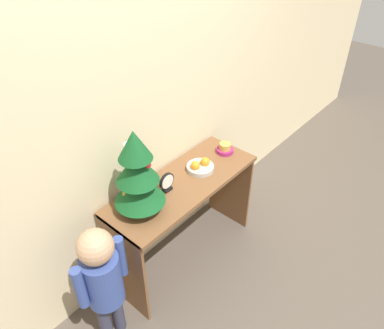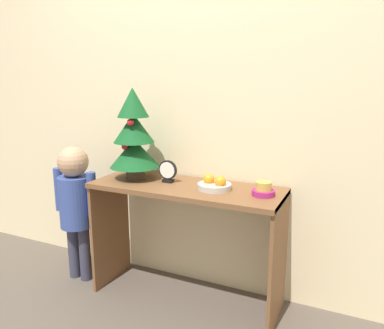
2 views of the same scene
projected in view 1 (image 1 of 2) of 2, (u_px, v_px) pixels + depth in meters
ground_plane at (205, 269)px, 2.92m from camera, size 12.00×12.00×0.00m
back_wall at (152, 106)px, 2.43m from camera, size 7.00×0.05×2.50m
console_table at (183, 201)px, 2.69m from camera, size 1.18×0.44×0.76m
mini_tree at (137, 175)px, 2.20m from camera, size 0.32×0.32×0.58m
fruit_bowl at (200, 166)px, 2.68m from camera, size 0.20×0.20×0.09m
singing_bowl at (225, 149)px, 2.85m from camera, size 0.13×0.13×0.08m
desk_clock at (167, 182)px, 2.47m from camera, size 0.12×0.04×0.14m
child_figure at (102, 277)px, 2.15m from camera, size 0.35×0.22×0.95m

